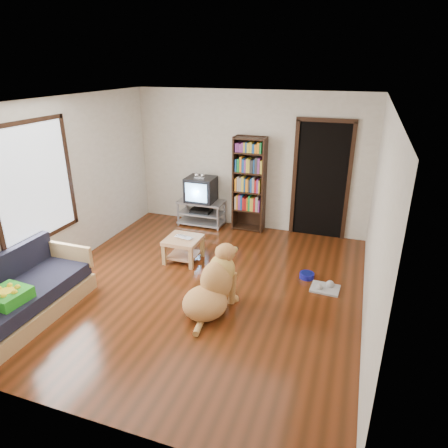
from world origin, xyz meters
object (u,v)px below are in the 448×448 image
(tv_stand, at_px, (201,212))
(laptop, at_px, (182,238))
(green_cushion, at_px, (8,296))
(grey_rag, at_px, (325,288))
(bookshelf, at_px, (249,179))
(dog, at_px, (213,288))
(dog_bowl, at_px, (307,275))
(crt_tv, at_px, (201,189))
(sofa, at_px, (23,297))
(coffee_table, at_px, (183,245))

(tv_stand, bearing_deg, laptop, -78.75)
(green_cushion, xyz_separation_m, tv_stand, (0.85, 3.94, -0.22))
(grey_rag, height_order, bookshelf, bookshelf)
(dog, bearing_deg, dog_bowl, 49.83)
(dog_bowl, relative_size, crt_tv, 0.38)
(laptop, height_order, sofa, sofa)
(tv_stand, xyz_separation_m, crt_tv, (0.00, 0.02, 0.47))
(grey_rag, bearing_deg, sofa, -152.06)
(dog_bowl, relative_size, tv_stand, 0.24)
(dog_bowl, xyz_separation_m, crt_tv, (-2.32, 1.50, 0.70))
(dog_bowl, height_order, dog, dog)
(grey_rag, bearing_deg, dog_bowl, 140.19)
(dog_bowl, distance_m, sofa, 3.95)
(green_cushion, relative_size, coffee_table, 0.77)
(laptop, height_order, bookshelf, bookshelf)
(dog_bowl, distance_m, tv_stand, 2.76)
(green_cushion, distance_m, laptop, 2.62)
(green_cushion, bearing_deg, coffee_table, 68.09)
(sofa, xyz_separation_m, dog, (2.25, 0.91, 0.07))
(dog_bowl, distance_m, grey_rag, 0.39)
(dog_bowl, relative_size, coffee_table, 0.40)
(dog_bowl, xyz_separation_m, grey_rag, (0.30, -0.25, -0.03))
(tv_stand, relative_size, crt_tv, 1.55)
(grey_rag, height_order, coffee_table, coffee_table)
(sofa, height_order, coffee_table, sofa)
(dog_bowl, distance_m, crt_tv, 2.85)
(dog, bearing_deg, coffee_table, 129.58)
(grey_rag, relative_size, sofa, 0.22)
(coffee_table, bearing_deg, grey_rag, -4.11)
(bookshelf, bearing_deg, sofa, -117.32)
(laptop, distance_m, tv_stand, 1.62)
(sofa, distance_m, dog, 2.43)
(laptop, relative_size, tv_stand, 0.33)
(crt_tv, xyz_separation_m, sofa, (-0.97, -3.65, -0.48))
(laptop, height_order, coffee_table, laptop)
(green_cushion, height_order, tv_stand, green_cushion)
(laptop, bearing_deg, crt_tv, 113.73)
(crt_tv, xyz_separation_m, bookshelf, (0.95, 0.07, 0.26))
(green_cushion, relative_size, grey_rag, 1.06)
(tv_stand, relative_size, dog, 0.82)
(green_cushion, distance_m, grey_rag, 4.15)
(crt_tv, bearing_deg, dog, -65.05)
(dog, bearing_deg, green_cushion, -150.15)
(bookshelf, height_order, dog, bookshelf)
(green_cushion, xyz_separation_m, laptop, (1.17, 2.35, -0.08))
(bookshelf, distance_m, dog, 2.91)
(dog, bearing_deg, tv_stand, 115.12)
(grey_rag, height_order, crt_tv, crt_tv)
(tv_stand, xyz_separation_m, bookshelf, (0.95, 0.09, 0.73))
(green_cushion, relative_size, dog_bowl, 1.92)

